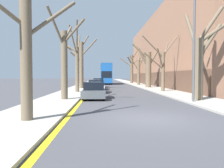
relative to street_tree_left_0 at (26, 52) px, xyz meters
name	(u,v)px	position (x,y,z in m)	size (l,w,h in m)	color
ground_plane	(148,119)	(5.10, 0.60, -2.87)	(300.00, 300.00, 0.00)	#424247
sidewalk_left	(90,83)	(-0.39, 50.60, -2.81)	(3.37, 120.00, 0.12)	#A39E93
sidewalk_right	(130,83)	(10.60, 50.60, -2.81)	(3.37, 120.00, 0.12)	#A39E93
building_facade_right	(177,52)	(17.28, 32.46, 3.69)	(10.08, 47.52, 13.13)	#93664C
kerb_line_stripe	(97,83)	(1.47, 50.60, -2.86)	(0.24, 120.00, 0.01)	yellow
street_tree_left_0	(26,52)	(0.00, 0.00, 0.00)	(3.62, 3.23, 6.29)	brown
street_tree_left_1	(64,60)	(0.16, 7.88, 0.24)	(2.77, 3.85, 6.82)	brown
street_tree_left_2	(76,63)	(0.13, 15.62, 0.52)	(2.52, 4.12, 7.67)	brown
street_tree_left_3	(81,62)	(-0.02, 23.19, 1.02)	(3.97, 1.81, 7.88)	brown
street_tree_right_0	(200,59)	(10.44, 7.16, 0.29)	(3.39, 2.43, 7.22)	brown
street_tree_right_1	(162,66)	(10.04, 16.19, 0.13)	(4.62, 2.90, 6.77)	brown
street_tree_right_2	(148,68)	(10.12, 24.72, 0.32)	(4.18, 0.88, 6.98)	brown
street_tree_right_3	(139,70)	(10.24, 34.11, 0.22)	(4.41, 2.81, 6.63)	brown
street_tree_right_4	(132,68)	(10.16, 44.16, 1.02)	(5.00, 2.10, 8.15)	brown
double_decker_bus	(106,73)	(3.90, 41.28, -0.26)	(2.47, 10.10, 4.62)	#19519E
parked_car_0	(94,91)	(2.37, 9.19, -2.21)	(1.86, 3.94, 1.39)	#4C5156
parked_car_1	(96,87)	(2.37, 15.53, -2.19)	(1.86, 3.93, 1.45)	silver
parked_car_2	(98,85)	(2.37, 21.78, -2.20)	(1.85, 4.53, 1.39)	black
parked_car_3	(98,83)	(2.37, 27.45, -2.16)	(1.83, 4.41, 1.49)	#4C5156
lamp_post	(193,31)	(9.33, 5.94, 2.15)	(1.40, 0.20, 9.09)	#4C4F54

